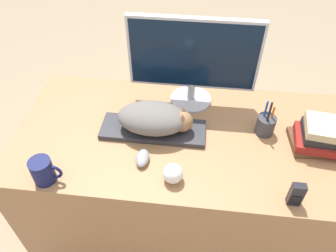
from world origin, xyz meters
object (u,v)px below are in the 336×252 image
cat (156,118)px  monitor (193,58)px  pen_cup (266,125)px  phone (296,194)px  coffee_mug (43,171)px  baseball (173,173)px  computer_mouse (142,158)px  keyboard (153,130)px  book_stack (319,136)px

cat → monitor: size_ratio=0.56×
pen_cup → phone: 0.36m
cat → pen_cup: (0.48, 0.05, -0.04)m
coffee_mug → phone: coffee_mug is taller
baseball → computer_mouse: bearing=149.4°
baseball → keyboard: bearing=114.6°
book_stack → baseball: bearing=-157.2°
computer_mouse → monitor: bearing=67.1°
keyboard → computer_mouse: computer_mouse is taller
coffee_mug → baseball: (0.49, 0.06, -0.01)m
monitor → phone: (0.41, -0.53, -0.19)m
phone → baseball: bearing=173.5°
book_stack → keyboard: bearing=179.6°
monitor → computer_mouse: monitor is taller
cat → coffee_mug: cat is taller
keyboard → coffee_mug: (-0.38, -0.31, 0.04)m
coffee_mug → pen_cup: (0.87, 0.36, -0.01)m
monitor → baseball: monitor is taller
keyboard → phone: phone is taller
coffee_mug → keyboard: bearing=39.4°
cat → keyboard: bearing=180.0°
keyboard → baseball: bearing=-65.4°
monitor → pen_cup: 0.43m
pen_cup → book_stack: bearing=-15.7°
monitor → pen_cup: size_ratio=3.09×
coffee_mug → phone: bearing=0.3°
monitor → coffee_mug: bearing=-134.4°
keyboard → cat: bearing=0.0°
monitor → book_stack: bearing=-23.1°
computer_mouse → phone: phone is taller
phone → book_stack: bearing=65.1°
keyboard → computer_mouse: (-0.02, -0.17, 0.01)m
pen_cup → baseball: 0.49m
keyboard → baseball: 0.28m
computer_mouse → pen_cup: pen_cup is taller
keyboard → monitor: 0.36m
keyboard → phone: bearing=-28.2°
phone → coffee_mug: bearing=-179.7°
pen_cup → book_stack: 0.22m
keyboard → coffee_mug: bearing=-140.6°
keyboard → cat: cat is taller
cat → phone: bearing=-28.8°
phone → cat: bearing=151.2°
baseball → cat: bearing=112.0°
computer_mouse → pen_cup: bearing=24.1°
phone → pen_cup: bearing=101.6°
book_stack → coffee_mug: bearing=-164.3°
computer_mouse → book_stack: book_stack is taller
keyboard → cat: 0.07m
cat → baseball: 0.27m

